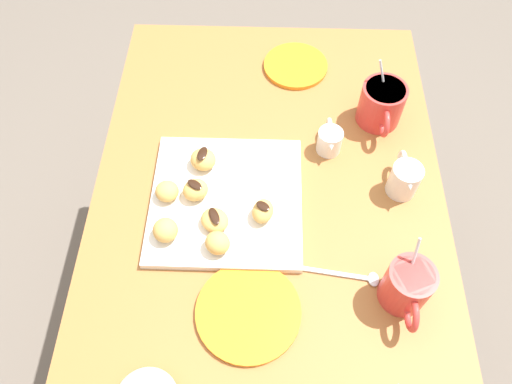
% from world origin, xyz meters
% --- Properties ---
extents(ground_plane, '(8.00, 8.00, 0.00)m').
position_xyz_m(ground_plane, '(0.00, 0.00, 0.00)').
color(ground_plane, '#665B51').
extents(dining_table, '(1.01, 0.71, 0.70)m').
position_xyz_m(dining_table, '(0.00, 0.00, 0.57)').
color(dining_table, '#A36633').
rests_on(dining_table, ground_plane).
extents(pastry_plate_square, '(0.30, 0.30, 0.02)m').
position_xyz_m(pastry_plate_square, '(0.02, -0.08, 0.71)').
color(pastry_plate_square, silver).
rests_on(pastry_plate_square, dining_table).
extents(coffee_mug_red_left, '(0.14, 0.10, 0.14)m').
position_xyz_m(coffee_mug_red_left, '(-0.20, 0.24, 0.75)').
color(coffee_mug_red_left, red).
rests_on(coffee_mug_red_left, dining_table).
extents(coffee_mug_red_right, '(0.12, 0.08, 0.15)m').
position_xyz_m(coffee_mug_red_right, '(0.21, 0.24, 0.75)').
color(coffee_mug_red_right, red).
rests_on(coffee_mug_red_right, dining_table).
extents(cream_pitcher_white, '(0.10, 0.06, 0.07)m').
position_xyz_m(cream_pitcher_white, '(-0.02, 0.27, 0.74)').
color(cream_pitcher_white, silver).
rests_on(cream_pitcher_white, dining_table).
extents(chocolate_sauce_pitcher, '(0.09, 0.05, 0.06)m').
position_xyz_m(chocolate_sauce_pitcher, '(-0.12, 0.13, 0.73)').
color(chocolate_sauce_pitcher, silver).
rests_on(chocolate_sauce_pitcher, dining_table).
extents(saucer_orange_left, '(0.19, 0.19, 0.01)m').
position_xyz_m(saucer_orange_left, '(0.25, -0.03, 0.71)').
color(saucer_orange_left, orange).
rests_on(saucer_orange_left, dining_table).
extents(saucer_orange_right, '(0.15, 0.15, 0.01)m').
position_xyz_m(saucer_orange_right, '(-0.36, 0.06, 0.71)').
color(saucer_orange_right, orange).
rests_on(saucer_orange_right, dining_table).
extents(loose_spoon_near_saucer, '(0.04, 0.16, 0.01)m').
position_xyz_m(loose_spoon_near_saucer, '(0.17, 0.15, 0.71)').
color(loose_spoon_near_saucer, silver).
rests_on(loose_spoon_near_saucer, dining_table).
extents(beignet_0, '(0.06, 0.06, 0.04)m').
position_xyz_m(beignet_0, '(0.13, -0.09, 0.74)').
color(beignet_0, '#DBA351').
rests_on(beignet_0, pastry_plate_square).
extents(beignet_1, '(0.07, 0.07, 0.04)m').
position_xyz_m(beignet_1, '(0.02, -0.14, 0.74)').
color(beignet_1, '#DBA351').
rests_on(beignet_1, pastry_plate_square).
extents(chocolate_drizzle_1, '(0.03, 0.04, 0.00)m').
position_xyz_m(chocolate_drizzle_1, '(0.02, -0.14, 0.76)').
color(chocolate_drizzle_1, black).
rests_on(chocolate_drizzle_1, beignet_1).
extents(beignet_2, '(0.06, 0.05, 0.04)m').
position_xyz_m(beignet_2, '(0.06, -0.01, 0.74)').
color(beignet_2, '#DBA351').
rests_on(beignet_2, pastry_plate_square).
extents(chocolate_drizzle_2, '(0.03, 0.03, 0.00)m').
position_xyz_m(chocolate_drizzle_2, '(0.06, -0.01, 0.75)').
color(chocolate_drizzle_2, black).
rests_on(chocolate_drizzle_2, beignet_2).
extents(beignet_3, '(0.06, 0.06, 0.04)m').
position_xyz_m(beignet_3, '(0.11, -0.19, 0.74)').
color(beignet_3, '#DBA351').
rests_on(beignet_3, pastry_plate_square).
extents(beignet_4, '(0.06, 0.06, 0.03)m').
position_xyz_m(beignet_4, '(0.02, -0.20, 0.73)').
color(beignet_4, '#DBA351').
rests_on(beignet_4, pastry_plate_square).
extents(beignet_5, '(0.07, 0.07, 0.04)m').
position_xyz_m(beignet_5, '(-0.06, -0.13, 0.74)').
color(beignet_5, '#DBA351').
rests_on(beignet_5, pastry_plate_square).
extents(chocolate_drizzle_5, '(0.04, 0.03, 0.00)m').
position_xyz_m(chocolate_drizzle_5, '(-0.06, -0.13, 0.76)').
color(chocolate_drizzle_5, black).
rests_on(chocolate_drizzle_5, beignet_5).
extents(beignet_6, '(0.07, 0.07, 0.03)m').
position_xyz_m(beignet_6, '(0.08, -0.10, 0.73)').
color(beignet_6, '#DBA351').
rests_on(beignet_6, pastry_plate_square).
extents(chocolate_drizzle_6, '(0.04, 0.03, 0.00)m').
position_xyz_m(chocolate_drizzle_6, '(0.08, -0.10, 0.75)').
color(chocolate_drizzle_6, black).
rests_on(chocolate_drizzle_6, beignet_6).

